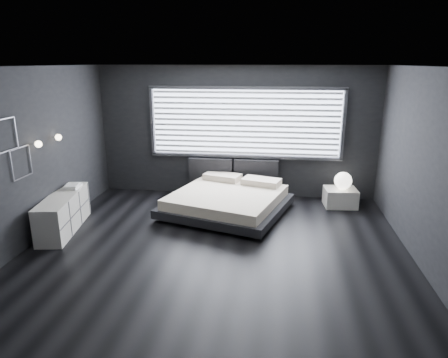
# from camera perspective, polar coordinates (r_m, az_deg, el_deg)

# --- Properties ---
(room) EXTENTS (6.04, 6.00, 2.80)m
(room) POSITION_cam_1_polar(r_m,az_deg,el_deg) (6.00, -1.09, 2.31)
(room) COLOR black
(room) RESTS_ON ground
(window) EXTENTS (4.14, 0.09, 1.52)m
(window) POSITION_cam_1_polar(r_m,az_deg,el_deg) (8.57, 3.02, 7.99)
(window) COLOR white
(window) RESTS_ON ground
(headboard) EXTENTS (1.96, 0.16, 0.52)m
(headboard) POSITION_cam_1_polar(r_m,az_deg,el_deg) (8.75, 1.33, 1.22)
(headboard) COLOR black
(headboard) RESTS_ON ground
(sconce_near) EXTENTS (0.18, 0.11, 0.11)m
(sconce_near) POSITION_cam_1_polar(r_m,az_deg,el_deg) (7.04, -25.00, 4.54)
(sconce_near) COLOR silver
(sconce_near) RESTS_ON ground
(sconce_far) EXTENTS (0.18, 0.11, 0.11)m
(sconce_far) POSITION_cam_1_polar(r_m,az_deg,el_deg) (7.54, -22.60, 5.52)
(sconce_far) COLOR silver
(sconce_far) RESTS_ON ground
(wall_art_upper) EXTENTS (0.01, 0.48, 0.48)m
(wall_art_upper) POSITION_cam_1_polar(r_m,az_deg,el_deg) (6.56, -28.71, 5.53)
(wall_art_upper) COLOR #47474C
(wall_art_upper) RESTS_ON ground
(wall_art_lower) EXTENTS (0.01, 0.48, 0.48)m
(wall_art_lower) POSITION_cam_1_polar(r_m,az_deg,el_deg) (6.85, -26.97, 2.11)
(wall_art_lower) COLOR #47474C
(wall_art_lower) RESTS_ON ground
(bed) EXTENTS (2.65, 2.58, 0.56)m
(bed) POSITION_cam_1_polar(r_m,az_deg,el_deg) (7.82, 0.51, -3.04)
(bed) COLOR black
(bed) RESTS_ON ground
(nightstand) EXTENTS (0.68, 0.58, 0.37)m
(nightstand) POSITION_cam_1_polar(r_m,az_deg,el_deg) (8.54, 16.26, -2.53)
(nightstand) COLOR silver
(nightstand) RESTS_ON ground
(orb_lamp) EXTENTS (0.35, 0.35, 0.35)m
(orb_lamp) POSITION_cam_1_polar(r_m,az_deg,el_deg) (8.44, 16.65, -0.23)
(orb_lamp) COLOR white
(orb_lamp) RESTS_ON nightstand
(dresser) EXTENTS (0.71, 1.65, 0.64)m
(dresser) POSITION_cam_1_polar(r_m,az_deg,el_deg) (7.57, -21.93, -4.46)
(dresser) COLOR silver
(dresser) RESTS_ON ground
(book_stack) EXTENTS (0.29, 0.37, 0.07)m
(book_stack) POSITION_cam_1_polar(r_m,az_deg,el_deg) (7.83, -20.87, -0.96)
(book_stack) COLOR white
(book_stack) RESTS_ON dresser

